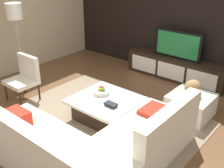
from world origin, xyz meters
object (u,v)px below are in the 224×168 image
object	(u,v)px
media_console	(175,69)
floor_lamp	(15,16)
decorative_ball	(193,88)
ottoman	(190,105)
sectional_couch	(90,146)
book_stack	(111,104)
coffee_table	(106,108)
television	(178,45)
accent_chair_near	(25,75)
fruit_bowl	(102,91)

from	to	relation	value
media_console	floor_lamp	size ratio (longest dim) A/B	1.35
decorative_ball	ottoman	bearing A→B (deg)	0.00
sectional_couch	book_stack	distance (m)	0.95
sectional_couch	coffee_table	world-z (taller)	sectional_couch
floor_lamp	ottoman	size ratio (longest dim) A/B	2.46
coffee_table	television	bearing A→B (deg)	87.51
coffee_table	book_stack	xyz separation A→B (m)	(0.22, -0.12, 0.21)
floor_lamp	decorative_ball	xyz separation A→B (m)	(3.54, 1.03, -0.92)
coffee_table	media_console	bearing A→B (deg)	87.51
ottoman	decorative_ball	distance (m)	0.34
coffee_table	accent_chair_near	xyz separation A→B (m)	(-1.69, -0.43, 0.29)
accent_chair_near	book_stack	size ratio (longest dim) A/B	3.94
fruit_bowl	ottoman	bearing A→B (deg)	36.21
television	floor_lamp	bearing A→B (deg)	-138.04
television	decorative_ball	world-z (taller)	television
ottoman	book_stack	size ratio (longest dim) A/B	3.17
sectional_couch	accent_chair_near	world-z (taller)	accent_chair_near
coffee_table	floor_lamp	bearing A→B (deg)	-179.99
coffee_table	ottoman	size ratio (longest dim) A/B	1.53
sectional_couch	fruit_bowl	world-z (taller)	sectional_couch
sectional_couch	accent_chair_near	size ratio (longest dim) A/B	2.64
sectional_couch	coffee_table	size ratio (longest dim) A/B	2.14
decorative_ball	book_stack	xyz separation A→B (m)	(-0.86, -1.15, -0.13)
media_console	coffee_table	xyz separation A→B (m)	(-0.10, -2.30, -0.05)
television	accent_chair_near	size ratio (longest dim) A/B	1.26
media_console	accent_chair_near	bearing A→B (deg)	-123.25
floor_lamp	book_stack	xyz separation A→B (m)	(2.68, -0.12, -1.05)
coffee_table	floor_lamp	distance (m)	2.76
accent_chair_near	fruit_bowl	bearing A→B (deg)	28.82
coffee_table	sectional_couch	bearing A→B (deg)	-59.04
coffee_table	floor_lamp	world-z (taller)	floor_lamp
ottoman	decorative_ball	size ratio (longest dim) A/B	2.45
media_console	coffee_table	bearing A→B (deg)	-92.49
television	sectional_couch	distance (m)	3.36
sectional_couch	accent_chair_near	bearing A→B (deg)	166.32
accent_chair_near	ottoman	distance (m)	3.15
media_console	ottoman	size ratio (longest dim) A/B	3.31
television	coffee_table	distance (m)	2.38
media_console	television	world-z (taller)	television
ottoman	fruit_bowl	size ratio (longest dim) A/B	2.50
floor_lamp	decorative_ball	distance (m)	3.79
media_console	sectional_couch	world-z (taller)	sectional_couch
sectional_couch	book_stack	bearing A→B (deg)	113.25
fruit_bowl	sectional_couch	bearing A→B (deg)	-54.62
ottoman	book_stack	bearing A→B (deg)	-126.91
sectional_couch	fruit_bowl	size ratio (longest dim) A/B	8.19
accent_chair_near	floor_lamp	size ratio (longest dim) A/B	0.51
media_console	decorative_ball	xyz separation A→B (m)	(0.98, -1.27, 0.29)
television	coffee_table	size ratio (longest dim) A/B	1.02
television	book_stack	distance (m)	2.45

